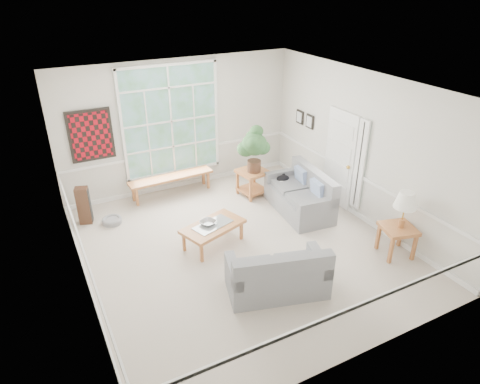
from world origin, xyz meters
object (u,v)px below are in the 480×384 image
loveseat_front (277,269)px  end_table (252,183)px  side_table (396,241)px  coffee_table (213,235)px  loveseat_right (299,192)px

loveseat_front → end_table: size_ratio=2.55×
end_table → side_table: end_table is taller
loveseat_front → coffee_table: bearing=118.4°
loveseat_right → loveseat_front: size_ratio=1.08×
loveseat_right → end_table: size_ratio=2.75×
loveseat_front → coffee_table: loveseat_front is taller
coffee_table → end_table: size_ratio=1.90×
loveseat_right → side_table: 2.24m
loveseat_front → coffee_table: 1.71m
coffee_table → loveseat_front: bearing=-96.1°
side_table → loveseat_right: bearing=106.8°
loveseat_right → coffee_table: size_ratio=1.45×
loveseat_right → coffee_table: 2.20m
coffee_table → side_table: 3.34m
loveseat_right → end_table: (-0.51, 1.13, -0.15)m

